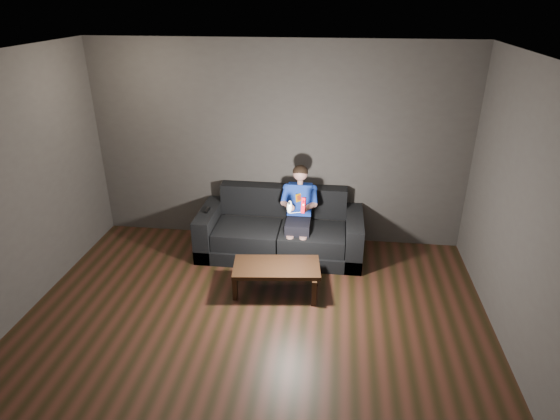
# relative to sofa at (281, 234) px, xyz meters

# --- Properties ---
(floor) EXTENTS (5.00, 5.00, 0.00)m
(floor) POSITION_rel_sofa_xyz_m (-0.10, -2.05, -0.27)
(floor) COLOR black
(floor) RESTS_ON ground
(back_wall) EXTENTS (5.00, 0.04, 2.70)m
(back_wall) POSITION_rel_sofa_xyz_m (-0.10, 0.45, 1.08)
(back_wall) COLOR #3B3534
(back_wall) RESTS_ON ground
(right_wall) EXTENTS (0.04, 5.00, 2.70)m
(right_wall) POSITION_rel_sofa_xyz_m (2.40, -2.05, 1.08)
(right_wall) COLOR #3B3534
(right_wall) RESTS_ON ground
(ceiling) EXTENTS (5.00, 5.00, 0.02)m
(ceiling) POSITION_rel_sofa_xyz_m (-0.10, -2.05, 2.43)
(ceiling) COLOR white
(ceiling) RESTS_ON back_wall
(sofa) EXTENTS (2.14, 0.92, 0.83)m
(sofa) POSITION_rel_sofa_xyz_m (0.00, 0.00, 0.00)
(sofa) COLOR black
(sofa) RESTS_ON floor
(child) EXTENTS (0.46, 0.57, 1.14)m
(child) POSITION_rel_sofa_xyz_m (0.24, -0.05, 0.45)
(child) COLOR black
(child) RESTS_ON sofa
(wii_remote_red) EXTENTS (0.06, 0.08, 0.19)m
(wii_remote_red) POSITION_rel_sofa_xyz_m (0.33, -0.49, 0.66)
(wii_remote_red) COLOR red
(wii_remote_red) RESTS_ON child
(nunchuk_white) EXTENTS (0.08, 0.10, 0.16)m
(nunchuk_white) POSITION_rel_sofa_xyz_m (0.17, -0.49, 0.62)
(nunchuk_white) COLOR white
(nunchuk_white) RESTS_ON child
(wii_remote_black) EXTENTS (0.04, 0.16, 0.03)m
(wii_remote_black) POSITION_rel_sofa_xyz_m (-0.96, -0.08, 0.33)
(wii_remote_black) COLOR black
(wii_remote_black) RESTS_ON sofa
(coffee_table) EXTENTS (1.04, 0.60, 0.36)m
(coffee_table) POSITION_rel_sofa_xyz_m (0.07, -0.95, 0.04)
(coffee_table) COLOR black
(coffee_table) RESTS_ON floor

